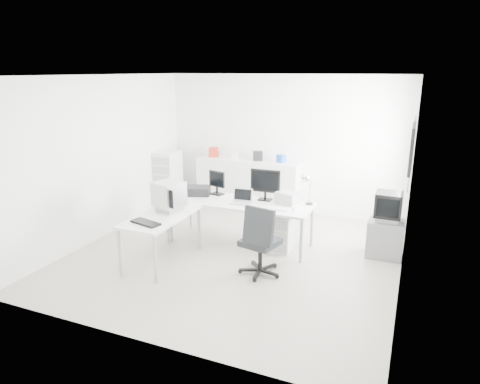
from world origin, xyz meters
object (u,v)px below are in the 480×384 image
at_px(lcd_monitor_small, 217,183).
at_px(laser_printer, 287,198).
at_px(drawer_pedestal, 281,232).
at_px(main_desk, 240,223).
at_px(sideboard, 248,185).
at_px(crt_monitor, 169,196).
at_px(office_chair, 260,239).
at_px(lcd_monitor_large, 265,185).
at_px(laptop, 241,197).
at_px(inkjet_printer, 198,191).
at_px(tv_cabinet, 385,239).
at_px(filing_cabinet, 168,180).
at_px(crt_tv, 388,207).
at_px(side_desk, 162,238).

height_order(lcd_monitor_small, laser_printer, lcd_monitor_small).
bearing_deg(drawer_pedestal, main_desk, -175.91).
relative_size(laser_printer, sideboard, 0.16).
bearing_deg(main_desk, sideboard, 107.23).
relative_size(crt_monitor, office_chair, 0.44).
height_order(lcd_monitor_large, laptop, lcd_monitor_large).
xyz_separation_m(lcd_monitor_large, sideboard, (-0.90, 1.53, -0.47)).
xyz_separation_m(inkjet_printer, crt_monitor, (0.00, -0.95, 0.16)).
distance_m(drawer_pedestal, tv_cabinet, 1.66).
relative_size(lcd_monitor_large, filing_cabinet, 0.44).
height_order(tv_cabinet, sideboard, sideboard).
bearing_deg(office_chair, laptop, 140.94).
height_order(laptop, crt_tv, crt_tv).
distance_m(main_desk, laptop, 0.50).
bearing_deg(lcd_monitor_large, tv_cabinet, 3.62).
height_order(laptop, sideboard, sideboard).
bearing_deg(laptop, lcd_monitor_large, 44.74).
xyz_separation_m(lcd_monitor_large, office_chair, (0.34, -1.18, -0.47)).
bearing_deg(side_desk, lcd_monitor_large, 48.37).
distance_m(laser_printer, crt_monitor, 1.93).
bearing_deg(inkjet_printer, crt_tv, -13.29).
bearing_deg(office_chair, tv_cabinet, 52.17).
bearing_deg(drawer_pedestal, filing_cabinet, 157.39).
xyz_separation_m(inkjet_printer, crt_tv, (3.17, 0.30, -0.00)).
height_order(drawer_pedestal, laser_printer, laser_printer).
bearing_deg(sideboard, laptop, -72.24).
relative_size(main_desk, crt_tv, 4.80).
bearing_deg(main_desk, drawer_pedestal, 4.09).
bearing_deg(main_desk, tv_cabinet, 9.87).
relative_size(lcd_monitor_large, crt_monitor, 1.12).
distance_m(inkjet_printer, laser_printer, 1.60).
distance_m(drawer_pedestal, lcd_monitor_large, 0.82).
height_order(main_desk, lcd_monitor_small, lcd_monitor_small).
relative_size(laptop, filing_cabinet, 0.28).
bearing_deg(sideboard, crt_monitor, -96.47).
relative_size(sideboard, filing_cabinet, 1.77).
relative_size(office_chair, sideboard, 0.50).
height_order(side_desk, laptop, laptop).
distance_m(main_desk, sideboard, 1.87).
height_order(main_desk, inkjet_printer, inkjet_printer).
bearing_deg(crt_monitor, laser_printer, 51.61).
bearing_deg(crt_monitor, crt_tv, 39.41).
height_order(inkjet_printer, laptop, laptop).
height_order(lcd_monitor_large, laser_printer, lcd_monitor_large).
xyz_separation_m(lcd_monitor_small, laptop, (0.60, -0.35, -0.10)).
bearing_deg(office_chair, drawer_pedestal, 102.62).
bearing_deg(office_chair, sideboard, 127.69).
bearing_deg(crt_monitor, main_desk, 62.84).
bearing_deg(side_desk, drawer_pedestal, 36.57).
distance_m(tv_cabinet, sideboard, 3.20).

